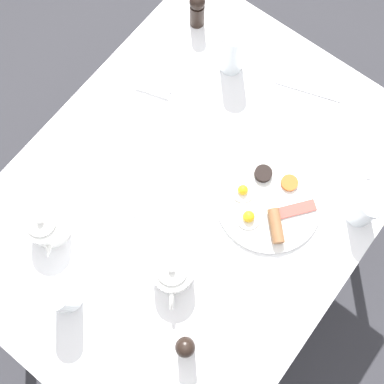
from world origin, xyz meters
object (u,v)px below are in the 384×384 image
water_glass_tall (62,297)px  water_glass_short (233,51)px  wine_glass_spare (366,210)px  salt_grinder (185,347)px  napkin_folded (160,74)px  knife_by_plate (308,91)px  breakfast_plate (268,202)px  teapot_near (173,273)px  teapot_far (47,225)px  fork_by_plate (138,184)px  spoon_for_tea (364,152)px  pepper_grinder (197,10)px

water_glass_tall → water_glass_short: (0.08, -0.79, 0.00)m
wine_glass_spare → salt_grinder: bearing=73.6°
napkin_folded → knife_by_plate: (-0.38, -0.22, -0.00)m
breakfast_plate → teapot_near: teapot_near is taller
teapot_near → salt_grinder: bearing=-168.2°
breakfast_plate → teapot_far: size_ratio=1.94×
knife_by_plate → breakfast_plate: bearing=106.0°
water_glass_tall → knife_by_plate: bearing=-99.9°
fork_by_plate → wine_glass_spare: bearing=-150.6°
napkin_folded → fork_by_plate: size_ratio=1.02×
spoon_for_tea → water_glass_tall: bearing=64.6°
napkin_folded → spoon_for_tea: bearing=-165.3°
breakfast_plate → water_glass_tall: (0.25, 0.51, 0.06)m
napkin_folded → teapot_near: bearing=132.4°
salt_grinder → pepper_grinder: bearing=-54.1°
breakfast_plate → wine_glass_spare: wine_glass_spare is taller
teapot_near → teapot_far: same height
wine_glass_spare → knife_by_plate: 0.39m
pepper_grinder → salt_grinder: (-0.55, 0.76, 0.00)m
spoon_for_tea → breakfast_plate: bearing=65.7°
teapot_near → knife_by_plate: 0.66m
teapot_far → pepper_grinder: 0.75m
breakfast_plate → teapot_far: teapot_far is taller
napkin_folded → spoon_for_tea: 0.63m
water_glass_short → fork_by_plate: size_ratio=0.91×
water_glass_tall → knife_by_plate: 0.88m
pepper_grinder → napkin_folded: size_ratio=0.70×
knife_by_plate → water_glass_tall: bearing=80.1°
fork_by_plate → napkin_folded: bearing=-60.8°
salt_grinder → breakfast_plate: bearing=-83.2°
teapot_near → fork_by_plate: 0.27m
pepper_grinder → napkin_folded: pepper_grinder is taller
napkin_folded → wine_glass_spare: bearing=179.5°
pepper_grinder → fork_by_plate: pepper_grinder is taller
water_glass_tall → salt_grinder: (-0.30, -0.09, -0.01)m
napkin_folded → water_glass_tall: bearing=109.3°
salt_grinder → fork_by_plate: (0.36, -0.25, -0.06)m
salt_grinder → knife_by_plate: 0.79m
wine_glass_spare → fork_by_plate: wine_glass_spare is taller
salt_grinder → water_glass_short: bearing=-61.6°
breakfast_plate → napkin_folded: breakfast_plate is taller
fork_by_plate → knife_by_plate: same height
breakfast_plate → water_glass_tall: water_glass_tall is taller
spoon_for_tea → fork_by_plate: bearing=46.3°
breakfast_plate → napkin_folded: size_ratio=1.74×
teapot_near → napkin_folded: size_ratio=0.94×
breakfast_plate → teapot_far: (0.41, 0.41, 0.04)m
salt_grinder → fork_by_plate: size_ratio=0.71×
spoon_for_tea → knife_by_plate: bearing=-15.8°
teapot_far → napkin_folded: 0.54m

